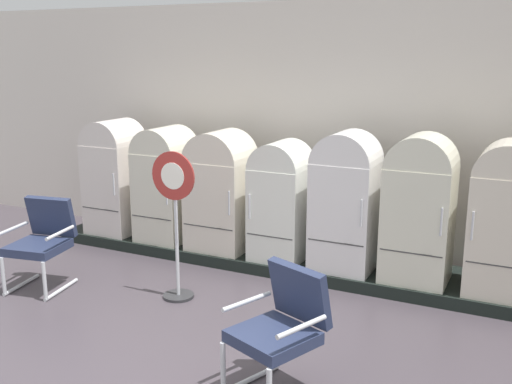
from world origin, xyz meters
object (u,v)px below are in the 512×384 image
Objects in this scene: armchair_right at (282,324)px; sign_stand at (175,225)px; refrigerator_0 at (115,173)px; refrigerator_2 at (221,188)px; refrigerator_4 at (345,197)px; refrigerator_5 at (419,205)px; refrigerator_1 at (166,181)px; armchair_left at (42,238)px; refrigerator_3 at (281,197)px; refrigerator_6 at (505,214)px.

sign_stand reaches higher than armchair_right.
refrigerator_0 is 1.59m from refrigerator_2.
refrigerator_4 is 0.79m from refrigerator_5.
refrigerator_1 is 1.74m from armchair_left.
refrigerator_5 is at bearing 78.04° from armchair_right.
refrigerator_4 is at bearing -0.45° from refrigerator_0.
refrigerator_3 is 1.40m from sign_stand.
refrigerator_4 reaches higher than refrigerator_0.
refrigerator_4 is 1.86m from sign_stand.
refrigerator_0 reaches higher than sign_stand.
refrigerator_0 is at bearing -179.92° from refrigerator_2.
armchair_left is (-0.47, -1.64, -0.35)m from refrigerator_1.
refrigerator_0 is 0.80m from refrigerator_1.
refrigerator_6 reaches higher than armchair_left.
refrigerator_5 is 1.61× the size of armchair_right.
refrigerator_4 is (1.56, -0.03, 0.05)m from refrigerator_2.
refrigerator_3 is 2.37m from refrigerator_6.
refrigerator_4 reaches higher than sign_stand.
refrigerator_2 is at bearing 179.38° from refrigerator_5.
sign_stand is (0.99, -1.28, -0.11)m from refrigerator_1.
armchair_left is at bearing -150.53° from refrigerator_4.
refrigerator_4 is (3.16, -0.02, 0.02)m from refrigerator_0.
refrigerator_0 is at bearing 179.82° from refrigerator_3.
refrigerator_5 is at bearing -0.34° from refrigerator_0.
refrigerator_4 is 3.28m from armchair_left.
refrigerator_5 is at bearing 29.97° from sign_stand.
armchair_left is at bearing -78.79° from refrigerator_0.
refrigerator_5 is at bearing 0.14° from refrigerator_4.
refrigerator_0 is 0.97× the size of refrigerator_5.
armchair_right is at bearing -33.97° from sign_stand.
refrigerator_5 is at bearing -0.62° from refrigerator_2.
refrigerator_6 reaches higher than sign_stand.
armchair_left is at bearing 166.32° from armchair_right.
armchair_right is at bearing -118.93° from refrigerator_6.
armchair_right is (-1.32, -2.38, -0.40)m from refrigerator_6.
refrigerator_1 is 0.80m from refrigerator_2.
refrigerator_1 is 3.97m from refrigerator_6.
refrigerator_0 is 1.70m from armchair_left.
refrigerator_2 is at bearing 179.95° from refrigerator_6.
refrigerator_1 is at bearing 137.84° from armchair_right.
armchair_right is (2.65, -2.40, -0.35)m from refrigerator_1.
refrigerator_0 is 1.04× the size of refrigerator_1.
refrigerator_2 reaches higher than refrigerator_3.
armchair_left is (-2.07, -1.62, -0.31)m from refrigerator_3.
refrigerator_4 is (0.77, -0.02, 0.08)m from refrigerator_3.
refrigerator_2 is 0.94× the size of refrigerator_4.
refrigerator_6 is at bearing -0.01° from refrigerator_0.
refrigerator_1 is at bearing 179.82° from refrigerator_6.
refrigerator_5 is (3.15, -0.04, 0.05)m from refrigerator_1.
sign_stand reaches higher than refrigerator_3.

